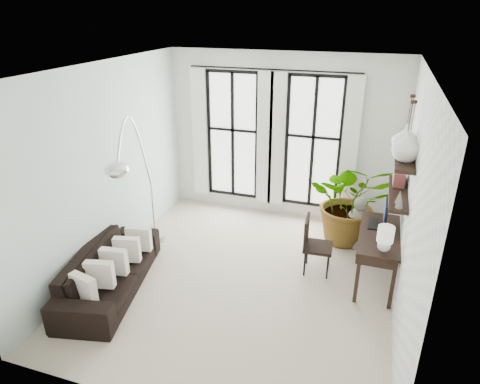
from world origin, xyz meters
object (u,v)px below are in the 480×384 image
at_px(desk, 379,238).
at_px(plant, 350,201).
at_px(desk_chair, 313,241).
at_px(arc_lamp, 133,151).
at_px(sofa, 110,270).
at_px(buddha, 359,225).

bearing_deg(desk, plant, 113.75).
bearing_deg(plant, desk_chair, -111.10).
bearing_deg(arc_lamp, sofa, -97.37).
bearing_deg(plant, arc_lamp, -149.97).
distance_m(plant, arc_lamp, 3.79).
height_order(desk, arc_lamp, arc_lamp).
relative_size(desk, arc_lamp, 0.56).
bearing_deg(buddha, arc_lamp, -152.07).
relative_size(plant, desk_chair, 1.66).
bearing_deg(desk_chair, arc_lamp, -170.00).
bearing_deg(plant, sofa, -141.19).
bearing_deg(desk_chair, sofa, -156.23).
bearing_deg(desk_chair, buddha, 56.82).
distance_m(desk_chair, buddha, 1.29).
bearing_deg(sofa, desk, -81.09).
height_order(sofa, arc_lamp, arc_lamp).
distance_m(arc_lamp, buddha, 4.06).
distance_m(desk, arc_lamp, 3.88).
xyz_separation_m(plant, arc_lamp, (-3.13, -1.81, 1.17)).
bearing_deg(desk_chair, desk, -3.85).
bearing_deg(buddha, desk, -73.59).
distance_m(sofa, buddha, 4.26).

